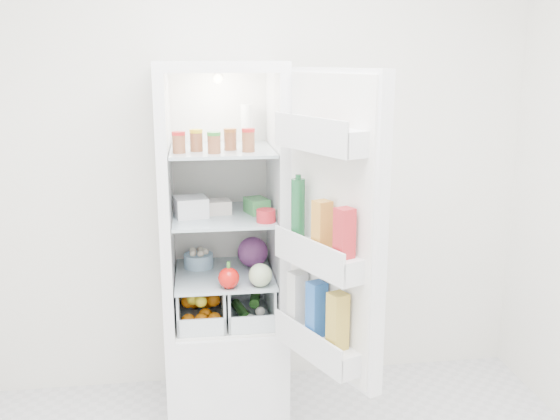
{
  "coord_description": "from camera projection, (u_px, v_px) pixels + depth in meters",
  "views": [
    {
      "loc": [
        -0.33,
        -1.83,
        1.81
      ],
      "look_at": [
        0.05,
        0.95,
        1.13
      ],
      "focal_mm": 40.0,
      "sensor_mm": 36.0,
      "label": 1
    }
  ],
  "objects": [
    {
      "name": "tin_red",
      "position": [
        266.0,
        216.0,
        2.94
      ],
      "size": [
        0.1,
        0.1,
        0.06
      ],
      "primitive_type": "cylinder",
      "rotation": [
        0.0,
        0.0,
        0.06
      ],
      "color": "red",
      "rests_on": "shelf_mid"
    },
    {
      "name": "crisper_left",
      "position": [
        201.0,
        300.0,
        3.19
      ],
      "size": [
        0.23,
        0.46,
        0.22
      ],
      "primitive_type": null,
      "color": "silver",
      "rests_on": "refrigerator"
    },
    {
      "name": "tub_green",
      "position": [
        257.0,
        206.0,
        3.11
      ],
      "size": [
        0.13,
        0.15,
        0.08
      ],
      "primitive_type": "cube",
      "rotation": [
        0.0,
        0.0,
        0.3
      ],
      "color": "#43954D",
      "rests_on": "shelf_mid"
    },
    {
      "name": "citrus_pile",
      "position": [
        201.0,
        307.0,
        3.17
      ],
      "size": [
        0.2,
        0.31,
        0.16
      ],
      "color": "orange",
      "rests_on": "refrigerator"
    },
    {
      "name": "veg_pile",
      "position": [
        250.0,
        306.0,
        3.23
      ],
      "size": [
        0.16,
        0.3,
        0.1
      ],
      "color": "#1D4617",
      "rests_on": "refrigerator"
    },
    {
      "name": "foil_tray",
      "position": [
        201.0,
        206.0,
        3.19
      ],
      "size": [
        0.16,
        0.13,
        0.04
      ],
      "primitive_type": "cube",
      "rotation": [
        0.0,
        0.0,
        -0.03
      ],
      "color": "silver",
      "rests_on": "shelf_mid"
    },
    {
      "name": "shelf_mid",
      "position": [
        223.0,
        216.0,
        3.1
      ],
      "size": [
        0.49,
        0.53,
        0.02
      ],
      "primitive_type": "cube",
      "color": "#A2B5BE",
      "rests_on": "refrigerator"
    },
    {
      "name": "squeeze_bottle",
      "position": [
        247.0,
        124.0,
        3.18
      ],
      "size": [
        0.07,
        0.07,
        0.2
      ],
      "primitive_type": "cylinder",
      "rotation": [
        0.0,
        0.0,
        -0.32
      ],
      "color": "white",
      "rests_on": "shelf_top"
    },
    {
      "name": "shelf_top",
      "position": [
        221.0,
        150.0,
        3.02
      ],
      "size": [
        0.49,
        0.53,
        0.02
      ],
      "primitive_type": "cube",
      "color": "#A2B5BE",
      "rests_on": "refrigerator"
    },
    {
      "name": "room_walls",
      "position": [
        306.0,
        134.0,
        1.86
      ],
      "size": [
        3.02,
        3.02,
        2.61
      ],
      "color": "white",
      "rests_on": "ground"
    },
    {
      "name": "tub_cream",
      "position": [
        218.0,
        207.0,
        3.11
      ],
      "size": [
        0.13,
        0.13,
        0.07
      ],
      "primitive_type": "cube",
      "rotation": [
        0.0,
        0.0,
        0.13
      ],
      "color": "beige",
      "rests_on": "shelf_mid"
    },
    {
      "name": "tub_white",
      "position": [
        191.0,
        207.0,
        3.04
      ],
      "size": [
        0.18,
        0.18,
        0.1
      ],
      "primitive_type": "cube",
      "rotation": [
        0.0,
        0.0,
        0.18
      ],
      "color": "white",
      "rests_on": "shelf_mid"
    },
    {
      "name": "red_cabbage",
      "position": [
        253.0,
        252.0,
        3.26
      ],
      "size": [
        0.16,
        0.16,
        0.16
      ],
      "primitive_type": "sphere",
      "color": "#551D55",
      "rests_on": "shelf_low"
    },
    {
      "name": "bell_pepper",
      "position": [
        229.0,
        278.0,
        2.95
      ],
      "size": [
        0.1,
        0.1,
        0.1
      ],
      "primitive_type": "sphere",
      "color": "red",
      "rests_on": "shelf_low"
    },
    {
      "name": "mushroom_bowl",
      "position": [
        199.0,
        261.0,
        3.26
      ],
      "size": [
        0.19,
        0.19,
        0.07
      ],
      "primitive_type": "cylinder",
      "rotation": [
        0.0,
        0.0,
        0.3
      ],
      "color": "#99C4E4",
      "rests_on": "shelf_low"
    },
    {
      "name": "salad_bag",
      "position": [
        260.0,
        275.0,
        2.98
      ],
      "size": [
        0.11,
        0.11,
        0.11
      ],
      "primitive_type": "sphere",
      "color": "#A4B789",
      "rests_on": "shelf_low"
    },
    {
      "name": "crisper_right",
      "position": [
        248.0,
        297.0,
        3.22
      ],
      "size": [
        0.23,
        0.46,
        0.22
      ],
      "primitive_type": null,
      "color": "silver",
      "rests_on": "refrigerator"
    },
    {
      "name": "refrigerator",
      "position": [
        224.0,
        284.0,
        3.25
      ],
      "size": [
        0.6,
        0.6,
        1.8
      ],
      "color": "white",
      "rests_on": "ground"
    },
    {
      "name": "shelf_low",
      "position": [
        224.0,
        275.0,
        3.17
      ],
      "size": [
        0.49,
        0.53,
        0.01
      ],
      "primitive_type": "cube",
      "color": "#A2B5BE",
      "rests_on": "refrigerator"
    },
    {
      "name": "condiment_jars",
      "position": [
        214.0,
        143.0,
        2.89
      ],
      "size": [
        0.38,
        0.16,
        0.08
      ],
      "color": "#B21919",
      "rests_on": "shelf_top"
    },
    {
      "name": "fridge_door",
      "position": [
        330.0,
        234.0,
        2.62
      ],
      "size": [
        0.38,
        0.57,
        1.3
      ],
      "rotation": [
        0.0,
        0.0,
        1.98
      ],
      "color": "white",
      "rests_on": "refrigerator"
    }
  ]
}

